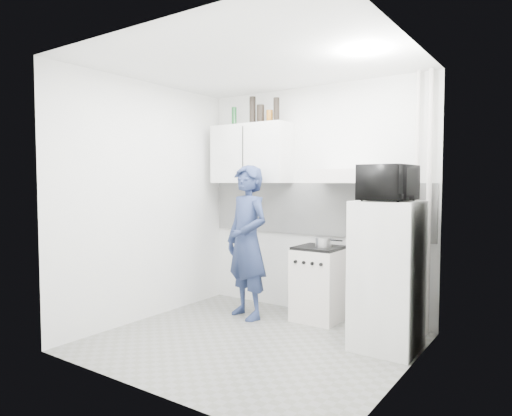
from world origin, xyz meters
The scene contains 22 objects.
floor centered at (0.00, 0.00, 0.00)m, with size 2.80×2.80×0.00m, color slate.
ceiling centered at (0.00, 0.00, 2.60)m, with size 2.80×2.80×0.00m, color white.
wall_back centered at (0.00, 1.25, 1.30)m, with size 2.80×2.80×0.00m, color white.
wall_left centered at (-1.40, 0.00, 1.30)m, with size 2.60×2.60×0.00m, color white.
wall_right centered at (1.40, 0.00, 1.30)m, with size 2.60×2.60×0.00m, color white.
person centered at (-0.50, 0.64, 0.85)m, with size 0.62×0.41×1.70m, color navy.
stove centered at (0.20, 1.00, 0.39)m, with size 0.49×0.49×0.78m, color silver.
fridge centered at (1.10, 0.57, 0.67)m, with size 0.56×0.56×1.34m, color white.
stove_top centered at (0.20, 1.00, 0.80)m, with size 0.47×0.47×0.03m, color black.
saucepan centered at (0.25, 1.01, 0.86)m, with size 0.18×0.18×0.10m, color silver.
microwave centered at (1.10, 0.57, 1.50)m, with size 0.39×0.58×0.32m, color black.
bottle_b centered at (-1.01, 1.07, 2.32)m, with size 0.06×0.06×0.23m, color #144C1E.
bottle_d centered at (-0.73, 1.07, 2.36)m, with size 0.07×0.07×0.33m, color black.
canister_a centered at (-0.62, 1.07, 2.31)m, with size 0.09×0.09×0.22m, color black.
canister_b centered at (-0.49, 1.07, 2.27)m, with size 0.08×0.08×0.15m, color brown.
bottle_e centered at (-0.40, 1.07, 2.34)m, with size 0.07×0.07×0.28m, color black.
upper_cabinet centered at (-0.75, 1.07, 1.85)m, with size 1.00×0.35×0.70m, color white.
range_hood centered at (0.45, 1.00, 1.57)m, with size 0.60×0.50×0.14m, color silver.
backsplash centered at (0.00, 1.24, 1.20)m, with size 2.74×0.03×0.60m, color white.
pipe_a centered at (1.30, 1.17, 1.30)m, with size 0.05×0.05×2.60m, color silver.
pipe_b centered at (1.18, 1.17, 1.30)m, with size 0.04×0.04×2.60m, color silver.
ceiling_spot_fixture centered at (1.00, 0.20, 2.57)m, with size 0.10×0.10×0.02m, color white.
Camera 1 is at (2.43, -3.44, 1.51)m, focal length 32.00 mm.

